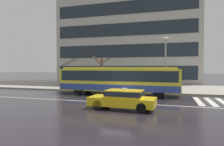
# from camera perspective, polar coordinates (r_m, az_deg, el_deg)

# --- Properties ---
(ground_plane) EXTENTS (160.00, 160.00, 0.00)m
(ground_plane) POSITION_cam_1_polar(r_m,az_deg,el_deg) (16.53, 1.81, -7.92)
(ground_plane) COLOR #262127
(sidewalk_slab) EXTENTS (80.00, 10.00, 0.14)m
(sidewalk_slab) POSITION_cam_1_polar(r_m,az_deg,el_deg) (26.09, 7.22, -4.24)
(sidewalk_slab) COLOR gray
(sidewalk_slab) RESTS_ON ground_plane
(crosswalk_stripe_edge_near) EXTENTS (0.44, 4.40, 0.01)m
(crosswalk_stripe_edge_near) POSITION_cam_1_polar(r_m,az_deg,el_deg) (17.58, 23.80, -7.47)
(crosswalk_stripe_edge_near) COLOR beige
(crosswalk_stripe_edge_near) RESTS_ON ground_plane
(crosswalk_stripe_inner_a) EXTENTS (0.44, 4.40, 0.01)m
(crosswalk_stripe_inner_a) POSITION_cam_1_polar(r_m,az_deg,el_deg) (17.72, 26.71, -7.43)
(crosswalk_stripe_inner_a) COLOR beige
(crosswalk_stripe_inner_a) RESTS_ON ground_plane
(crosswalk_stripe_center) EXTENTS (0.44, 4.40, 0.01)m
(crosswalk_stripe_center) POSITION_cam_1_polar(r_m,az_deg,el_deg) (17.90, 29.57, -7.38)
(crosswalk_stripe_center) COLOR beige
(crosswalk_stripe_center) RESTS_ON ground_plane
(lane_centre_line) EXTENTS (72.00, 0.14, 0.01)m
(lane_centre_line) POSITION_cam_1_polar(r_m,az_deg,el_deg) (15.38, 0.69, -8.62)
(lane_centre_line) COLOR silver
(lane_centre_line) RESTS_ON ground_plane
(trolleybus) EXTENTS (12.52, 2.74, 4.93)m
(trolleybus) POSITION_cam_1_polar(r_m,az_deg,el_deg) (19.68, 1.89, -1.87)
(trolleybus) COLOR yellow
(trolleybus) RESTS_ON ground_plane
(taxi_oncoming_near) EXTENTS (4.44, 1.96, 1.39)m
(taxi_oncoming_near) POSITION_cam_1_polar(r_m,az_deg,el_deg) (13.04, 3.23, -7.38)
(taxi_oncoming_near) COLOR yellow
(taxi_oncoming_near) RESTS_ON ground_plane
(bus_shelter) EXTENTS (3.76, 1.65, 2.60)m
(bus_shelter) POSITION_cam_1_polar(r_m,az_deg,el_deg) (23.58, -3.19, 0.02)
(bus_shelter) COLOR gray
(bus_shelter) RESTS_ON sidewalk_slab
(pedestrian_at_shelter) EXTENTS (0.50, 0.50, 1.66)m
(pedestrian_at_shelter) POSITION_cam_1_polar(r_m,az_deg,el_deg) (23.20, 3.09, -2.34)
(pedestrian_at_shelter) COLOR black
(pedestrian_at_shelter) RESTS_ON sidewalk_slab
(pedestrian_approaching_curb) EXTENTS (1.32, 1.32, 2.04)m
(pedestrian_approaching_curb) POSITION_cam_1_polar(r_m,az_deg,el_deg) (22.23, 6.66, -0.87)
(pedestrian_approaching_curb) COLOR black
(pedestrian_approaching_curb) RESTS_ON sidewalk_slab
(pedestrian_walking_past) EXTENTS (1.32, 1.32, 2.00)m
(pedestrian_walking_past) POSITION_cam_1_polar(r_m,az_deg,el_deg) (23.83, 8.73, -0.74)
(pedestrian_walking_past) COLOR #262B1D
(pedestrian_walking_past) RESTS_ON sidewalk_slab
(street_lamp) EXTENTS (0.60, 0.32, 5.77)m
(street_lamp) POSITION_cam_1_polar(r_m,az_deg,el_deg) (21.27, 15.29, 3.93)
(street_lamp) COLOR gray
(street_lamp) RESTS_ON sidewalk_slab
(street_tree_bare) EXTENTS (2.51, 1.55, 4.08)m
(street_tree_bare) POSITION_cam_1_polar(r_m,az_deg,el_deg) (25.33, -3.03, 0.74)
(street_tree_bare) COLOR brown
(street_tree_bare) RESTS_ON sidewalk_slab
(office_tower_corner_left) EXTENTS (24.73, 12.56, 28.45)m
(office_tower_corner_left) POSITION_cam_1_polar(r_m,az_deg,el_deg) (39.83, 5.17, 18.43)
(office_tower_corner_left) COLOR #B4AFA8
(office_tower_corner_left) RESTS_ON ground_plane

